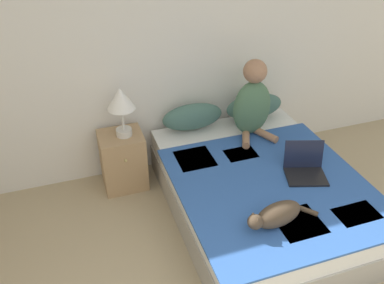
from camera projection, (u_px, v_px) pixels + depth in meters
wall_back at (163, 48)px, 3.74m from camera, size 6.06×0.05×2.55m
bed at (260, 193)px, 3.61m from camera, size 1.54×2.00×0.48m
pillow_near at (192, 117)px, 4.00m from camera, size 0.61×0.22×0.27m
pillow_far at (254, 106)px, 4.18m from camera, size 0.61×0.22×0.27m
person_sitting at (253, 103)px, 3.82m from camera, size 0.38×0.37×0.76m
cat_tabby at (276, 215)px, 2.91m from camera, size 0.59×0.26×0.18m
laptop_open at (305, 169)px, 3.42m from camera, size 0.41×0.39×0.26m
nightstand at (123, 160)px, 3.94m from camera, size 0.41×0.39×0.58m
table_lamp at (121, 102)px, 3.60m from camera, size 0.25×0.25×0.48m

